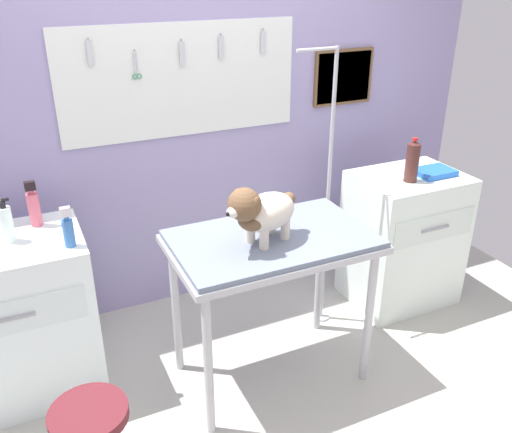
{
  "coord_description": "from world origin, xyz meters",
  "views": [
    {
      "loc": [
        -1.05,
        -1.87,
        2.12
      ],
      "look_at": [
        -0.04,
        0.32,
        0.98
      ],
      "focal_mm": 38.09,
      "sensor_mm": 36.0,
      "label": 1
    }
  ],
  "objects_px": {
    "grooming_table": "(272,252)",
    "dog": "(261,212)",
    "grooming_arm": "(326,206)",
    "soda_bottle": "(412,161)",
    "counter_left": "(12,320)",
    "cabinet_right": "(403,238)",
    "stool": "(92,433)"
  },
  "relations": [
    {
      "from": "grooming_table",
      "to": "counter_left",
      "type": "distance_m",
      "value": 1.38
    },
    {
      "from": "dog",
      "to": "counter_left",
      "type": "distance_m",
      "value": 1.41
    },
    {
      "from": "counter_left",
      "to": "grooming_table",
      "type": "bearing_deg",
      "value": -20.31
    },
    {
      "from": "cabinet_right",
      "to": "grooming_table",
      "type": "bearing_deg",
      "value": -163.61
    },
    {
      "from": "grooming_arm",
      "to": "soda_bottle",
      "type": "relative_size",
      "value": 6.24
    },
    {
      "from": "grooming_table",
      "to": "stool",
      "type": "relative_size",
      "value": 1.76
    },
    {
      "from": "grooming_table",
      "to": "cabinet_right",
      "type": "xyz_separation_m",
      "value": [
        1.14,
        0.34,
        -0.33
      ]
    },
    {
      "from": "grooming_table",
      "to": "stool",
      "type": "distance_m",
      "value": 1.17
    },
    {
      "from": "dog",
      "to": "cabinet_right",
      "type": "height_order",
      "value": "dog"
    },
    {
      "from": "grooming_table",
      "to": "cabinet_right",
      "type": "relative_size",
      "value": 1.15
    },
    {
      "from": "grooming_table",
      "to": "grooming_arm",
      "type": "xyz_separation_m",
      "value": [
        0.52,
        0.33,
        0.02
      ]
    },
    {
      "from": "grooming_arm",
      "to": "counter_left",
      "type": "distance_m",
      "value": 1.82
    },
    {
      "from": "grooming_table",
      "to": "dog",
      "type": "height_order",
      "value": "dog"
    },
    {
      "from": "counter_left",
      "to": "soda_bottle",
      "type": "bearing_deg",
      "value": -4.95
    },
    {
      "from": "dog",
      "to": "stool",
      "type": "distance_m",
      "value": 1.18
    },
    {
      "from": "grooming_table",
      "to": "dog",
      "type": "distance_m",
      "value": 0.28
    },
    {
      "from": "grooming_arm",
      "to": "dog",
      "type": "xyz_separation_m",
      "value": [
        -0.61,
        -0.38,
        0.24
      ]
    },
    {
      "from": "dog",
      "to": "counter_left",
      "type": "height_order",
      "value": "dog"
    },
    {
      "from": "grooming_table",
      "to": "grooming_arm",
      "type": "distance_m",
      "value": 0.62
    },
    {
      "from": "dog",
      "to": "cabinet_right",
      "type": "bearing_deg",
      "value": 17.19
    },
    {
      "from": "dog",
      "to": "stool",
      "type": "xyz_separation_m",
      "value": [
        -0.93,
        -0.44,
        -0.58
      ]
    },
    {
      "from": "grooming_arm",
      "to": "dog",
      "type": "relative_size",
      "value": 3.98
    },
    {
      "from": "counter_left",
      "to": "grooming_arm",
      "type": "bearing_deg",
      "value": -4.26
    },
    {
      "from": "cabinet_right",
      "to": "soda_bottle",
      "type": "relative_size",
      "value": 3.25
    },
    {
      "from": "grooming_table",
      "to": "cabinet_right",
      "type": "distance_m",
      "value": 1.23
    },
    {
      "from": "dog",
      "to": "cabinet_right",
      "type": "distance_m",
      "value": 1.41
    },
    {
      "from": "grooming_table",
      "to": "dog",
      "type": "bearing_deg",
      "value": -152.61
    },
    {
      "from": "grooming_table",
      "to": "counter_left",
      "type": "relative_size",
      "value": 1.17
    },
    {
      "from": "grooming_arm",
      "to": "soda_bottle",
      "type": "height_order",
      "value": "grooming_arm"
    },
    {
      "from": "cabinet_right",
      "to": "soda_bottle",
      "type": "height_order",
      "value": "soda_bottle"
    },
    {
      "from": "grooming_table",
      "to": "soda_bottle",
      "type": "height_order",
      "value": "soda_bottle"
    },
    {
      "from": "grooming_arm",
      "to": "soda_bottle",
      "type": "xyz_separation_m",
      "value": [
        0.55,
        -0.07,
        0.22
      ]
    }
  ]
}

